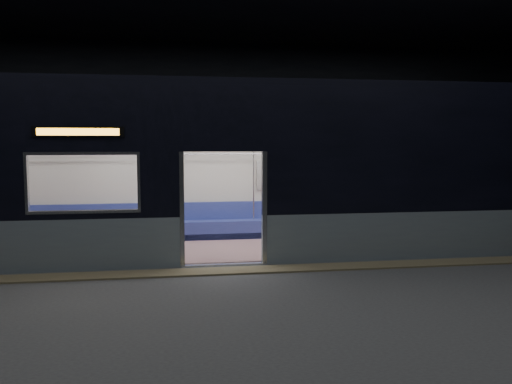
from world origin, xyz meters
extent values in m
cube|color=#47494C|center=(0.00, 0.00, -0.01)|extent=(24.00, 14.00, 0.01)
cube|color=black|center=(0.00, 6.98, 2.50)|extent=(24.00, 0.04, 5.00)
cube|color=black|center=(0.00, -6.98, 2.50)|extent=(24.00, 0.04, 5.00)
cube|color=#8C7F59|center=(0.00, 0.55, 0.01)|extent=(22.80, 0.50, 0.03)
cube|color=#84969D|center=(4.85, 1.06, 0.45)|extent=(8.30, 0.12, 0.90)
cube|color=black|center=(4.85, 1.06, 2.05)|extent=(8.30, 0.12, 2.30)
cube|color=black|center=(0.00, 1.06, 2.62)|extent=(1.40, 0.12, 1.15)
cube|color=#B7BABC|center=(-0.74, 1.06, 1.02)|extent=(0.08, 0.14, 2.05)
cube|color=#B7BABC|center=(0.74, 1.06, 1.02)|extent=(0.08, 0.14, 2.05)
cube|color=black|center=(-2.45, 0.98, 2.39)|extent=(1.50, 0.04, 0.18)
cube|color=#F9A023|center=(-2.45, 0.97, 2.39)|extent=(1.34, 0.03, 0.12)
cube|color=beige|center=(0.00, 3.94, 1.60)|extent=(18.00, 0.12, 3.20)
cube|color=black|center=(0.00, 2.50, 3.28)|extent=(18.00, 3.00, 0.15)
cube|color=#87626A|center=(0.00, 2.50, 0.02)|extent=(17.76, 2.76, 0.04)
cube|color=beige|center=(0.00, 2.50, 2.35)|extent=(17.76, 2.76, 0.10)
cube|color=navy|center=(0.00, 3.62, 0.24)|extent=(11.00, 0.48, 0.41)
cube|color=navy|center=(0.00, 3.81, 0.65)|extent=(11.00, 0.10, 0.40)
cube|color=#805D65|center=(-3.30, 1.41, 0.24)|extent=(4.40, 0.48, 0.41)
cube|color=#805D65|center=(3.30, 1.41, 0.24)|extent=(4.40, 0.48, 0.41)
cylinder|color=silver|center=(-0.95, 1.37, 1.17)|extent=(0.04, 0.04, 2.26)
cylinder|color=silver|center=(-0.95, 3.63, 1.17)|extent=(0.04, 0.04, 2.26)
cylinder|color=silver|center=(0.95, 1.37, 1.17)|extent=(0.04, 0.04, 2.26)
cylinder|color=silver|center=(0.95, 3.63, 1.17)|extent=(0.04, 0.04, 2.26)
cylinder|color=silver|center=(0.00, 3.58, 1.95)|extent=(11.00, 0.03, 0.03)
cube|color=black|center=(2.26, 3.40, 0.53)|extent=(0.16, 0.45, 0.15)
cube|color=black|center=(2.46, 3.40, 0.53)|extent=(0.16, 0.45, 0.15)
cylinder|color=black|center=(2.26, 3.19, 0.26)|extent=(0.11, 0.11, 0.43)
cylinder|color=black|center=(2.46, 3.19, 0.26)|extent=(0.11, 0.11, 0.43)
cube|color=#BF5E89|center=(2.36, 3.59, 0.55)|extent=(0.39, 0.21, 0.19)
cylinder|color=#BF5E89|center=(2.36, 3.62, 0.88)|extent=(0.37, 0.37, 0.50)
sphere|color=tan|center=(2.36, 3.60, 1.24)|extent=(0.20, 0.20, 0.20)
sphere|color=black|center=(2.36, 3.64, 1.28)|extent=(0.21, 0.21, 0.21)
cube|color=black|center=(2.38, 3.33, 0.67)|extent=(0.29, 0.27, 0.12)
cube|color=white|center=(1.57, 3.85, 1.45)|extent=(0.92, 0.03, 0.60)
camera|label=1|loc=(-0.97, -8.52, 2.21)|focal=38.00mm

